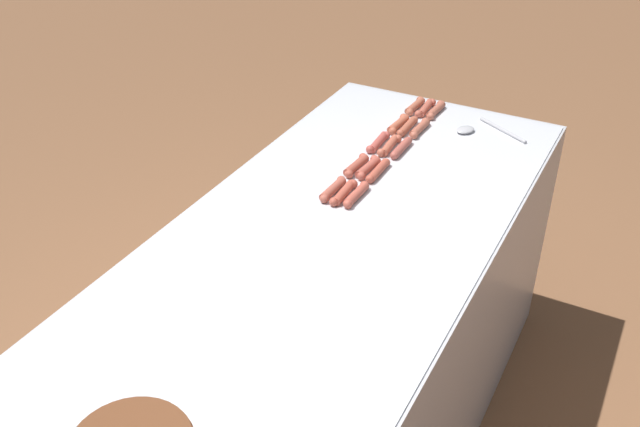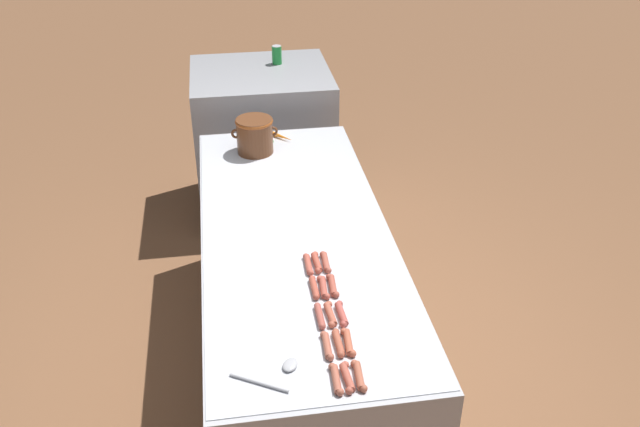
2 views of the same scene
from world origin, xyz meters
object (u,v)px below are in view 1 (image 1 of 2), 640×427
at_px(hot_dog_2, 401,148).
at_px(hot_dog_6, 407,126).
at_px(hot_dog_10, 415,106).
at_px(serving_spoon, 478,130).
at_px(hot_dog_12, 378,142).
at_px(hot_dog_5, 425,108).
at_px(hot_dog_11, 398,124).
at_px(hot_dog_14, 333,189).
at_px(hot_dog_7, 389,146).
at_px(hot_dog_0, 436,110).
at_px(hot_dog_3, 378,171).
at_px(hot_dog_8, 368,167).
at_px(hot_dog_1, 420,128).
at_px(hot_dog_9, 344,193).
at_px(hot_dog_4, 356,194).
at_px(hot_dog_13, 356,165).

height_order(hot_dog_2, hot_dog_6, same).
distance_m(hot_dog_10, serving_spoon, 0.27).
xyz_separation_m(hot_dog_6, hot_dog_12, (0.04, 0.16, 0.00)).
bearing_deg(hot_dog_12, hot_dog_5, -97.08).
bearing_deg(hot_dog_5, hot_dog_12, 82.92).
distance_m(hot_dog_11, hot_dog_14, 0.51).
xyz_separation_m(hot_dog_7, serving_spoon, (-0.22, -0.26, -0.01)).
height_order(hot_dog_0, hot_dog_12, same).
relative_size(hot_dog_11, serving_spoon, 0.59).
distance_m(hot_dog_3, hot_dog_8, 0.04).
relative_size(hot_dog_1, hot_dog_12, 1.00).
relative_size(hot_dog_9, hot_dog_14, 1.00).
distance_m(hot_dog_4, serving_spoon, 0.63).
xyz_separation_m(hot_dog_10, serving_spoon, (-0.26, 0.07, -0.01)).
relative_size(hot_dog_3, hot_dog_10, 1.00).
xyz_separation_m(hot_dog_8, hot_dog_11, (0.04, -0.33, 0.00)).
relative_size(hot_dog_4, hot_dog_14, 1.00).
xyz_separation_m(hot_dog_1, hot_dog_6, (0.04, 0.01, 0.00)).
bearing_deg(hot_dog_3, hot_dog_12, -66.02).
height_order(hot_dog_3, hot_dog_12, same).
xyz_separation_m(hot_dog_2, hot_dog_8, (0.04, 0.17, 0.00)).
relative_size(hot_dog_9, hot_dog_12, 1.00).
xyz_separation_m(hot_dog_13, hot_dog_14, (-0.00, 0.17, 0.00)).
height_order(hot_dog_2, hot_dog_8, same).
height_order(hot_dog_3, hot_dog_9, same).
relative_size(hot_dog_4, hot_dog_13, 1.00).
xyz_separation_m(hot_dog_10, hot_dog_11, (-0.00, 0.17, 0.00)).
distance_m(hot_dog_4, hot_dog_9, 0.04).
distance_m(hot_dog_1, hot_dog_8, 0.34).
bearing_deg(hot_dog_11, hot_dog_14, 90.01).
xyz_separation_m(hot_dog_3, hot_dog_10, (0.08, -0.51, 0.00)).
bearing_deg(hot_dog_13, hot_dog_11, -90.24).
bearing_deg(hot_dog_14, hot_dog_11, -89.99).
relative_size(hot_dog_6, hot_dog_10, 1.00).
bearing_deg(hot_dog_4, hot_dog_5, -86.67).
bearing_deg(hot_dog_6, hot_dog_1, -170.07).
relative_size(hot_dog_3, hot_dog_6, 1.00).
xyz_separation_m(hot_dog_8, hot_dog_14, (0.04, 0.17, 0.00)).
bearing_deg(hot_dog_6, hot_dog_2, 105.12).
distance_m(hot_dog_3, hot_dog_5, 0.51).
xyz_separation_m(hot_dog_0, hot_dog_13, (0.08, 0.51, 0.00)).
bearing_deg(hot_dog_14, hot_dog_10, -89.61).
relative_size(hot_dog_1, hot_dog_6, 1.00).
height_order(hot_dog_0, serving_spoon, hot_dog_0).
height_order(hot_dog_4, hot_dog_11, same).
relative_size(hot_dog_3, hot_dog_4, 1.00).
relative_size(hot_dog_7, hot_dog_8, 1.00).
distance_m(hot_dog_1, hot_dog_9, 0.52).
xyz_separation_m(hot_dog_1, hot_dog_4, (0.00, 0.51, 0.00)).
height_order(hot_dog_0, hot_dog_11, same).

